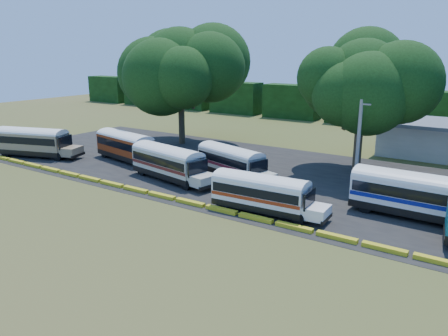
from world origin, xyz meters
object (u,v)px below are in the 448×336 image
Objects in this scene: bus_red at (126,144)px; tree_west at (180,65)px; bus_cream_west at (169,161)px; bus_white_red at (263,191)px; bus_beige at (34,140)px.

bus_red is 0.68× the size of tree_west.
bus_red is at bearing 171.77° from bus_cream_west.
bus_white_red is (20.34, -5.78, -0.19)m from bus_red.
bus_red is 13.63m from tree_west.
tree_west reaches higher than bus_cream_west.
tree_west is (-21.23, 16.56, 8.47)m from bus_white_red.
bus_cream_west is at bearing -13.28° from bus_beige.
bus_beige is 1.04× the size of bus_red.
bus_beige is at bearing -164.69° from bus_cream_west.
bus_white_red is (30.49, -1.23, -0.27)m from bus_beige.
bus_white_red is 0.61× the size of tree_west.
tree_west is (-0.89, 10.78, 8.28)m from bus_red.
bus_cream_west is 18.81m from tree_west.
bus_red is at bearing 6.27° from bus_beige.
bus_beige is 19.03m from bus_cream_west.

